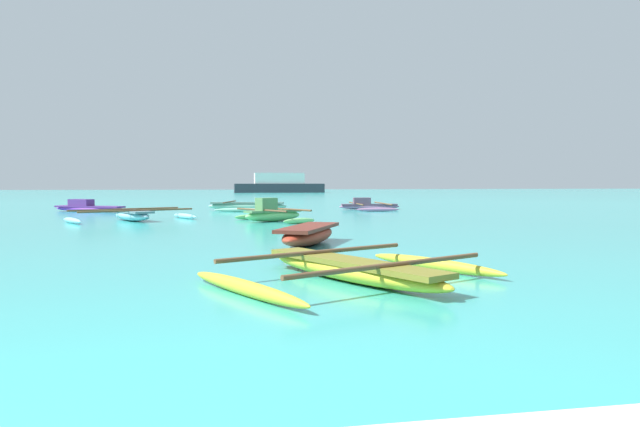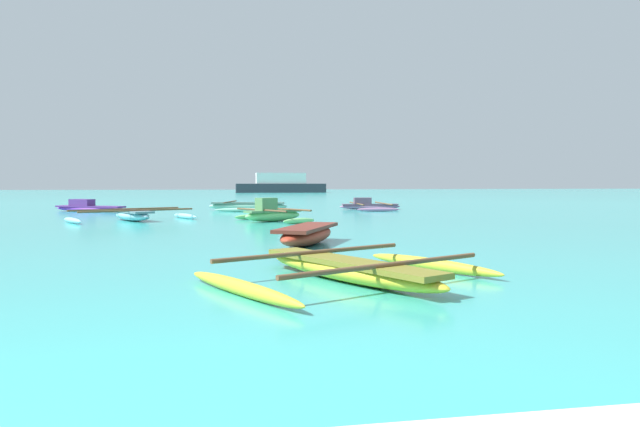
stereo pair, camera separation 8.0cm
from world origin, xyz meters
name	(u,v)px [view 2 (the right image)]	position (x,y,z in m)	size (l,w,h in m)	color
moored_boat_0	(272,214)	(3.32, 19.22, 0.29)	(2.88, 3.58, 0.89)	#81DA7C
moored_boat_1	(307,234)	(3.37, 11.12, 0.24)	(2.05, 3.04, 0.44)	#AA3622
moored_boat_2	(248,206)	(2.89, 27.87, 0.22)	(4.12, 3.83, 0.48)	#85C1A8
moored_boat_3	(348,270)	(3.19, 6.12, 0.17)	(4.62, 4.22, 0.38)	gold
moored_boat_4	(89,207)	(-4.98, 27.94, 0.22)	(3.92, 2.61, 0.62)	purple
moored_boat_5	(369,206)	(9.36, 27.73, 0.21)	(3.31, 4.56, 0.64)	#A56F9B
moored_boat_6	(132,215)	(-1.88, 20.55, 0.21)	(4.93, 3.91, 0.45)	#89CADC
distant_ferry	(281,185)	(10.47, 81.06, 1.17)	(13.02, 2.86, 2.86)	#2D333D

